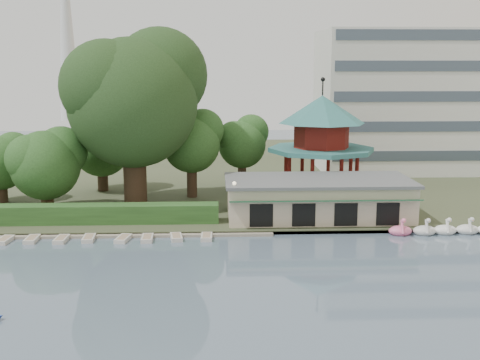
{
  "coord_description": "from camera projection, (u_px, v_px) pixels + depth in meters",
  "views": [
    {
      "loc": [
        -0.27,
        -36.57,
        15.35
      ],
      "look_at": [
        2.0,
        18.0,
        5.0
      ],
      "focal_mm": 45.0,
      "sensor_mm": 36.0,
      "label": 1
    }
  ],
  "objects": [
    {
      "name": "embankment",
      "position": [
        219.0,
        233.0,
        55.72
      ],
      "size": [
        220.0,
        0.6,
        0.3
      ],
      "primitive_type": "cube",
      "color": "gray",
      "rests_on": "ground"
    },
    {
      "name": "boathouse",
      "position": [
        318.0,
        198.0,
        60.31
      ],
      "size": [
        18.6,
        9.39,
        3.9
      ],
      "color": "beige",
      "rests_on": "shore"
    },
    {
      "name": "moored_rowboats",
      "position": [
        62.0,
        239.0,
        53.69
      ],
      "size": [
        26.77,
        2.75,
        0.36
      ],
      "color": "beige",
      "rests_on": "ground"
    },
    {
      "name": "dock",
      "position": [
        88.0,
        235.0,
        55.14
      ],
      "size": [
        34.0,
        1.6,
        0.24
      ],
      "primitive_type": "cube",
      "color": "gray",
      "rests_on": "ground"
    },
    {
      "name": "ground_plane",
      "position": [
        221.0,
        308.0,
        38.77
      ],
      "size": [
        220.0,
        220.0,
        0.0
      ],
      "primitive_type": "plane",
      "color": "slate",
      "rests_on": "ground"
    },
    {
      "name": "small_trees",
      "position": [
        96.0,
        150.0,
        67.74
      ],
      "size": [
        39.14,
        17.3,
        10.16
      ],
      "color": "#3A281C",
      "rests_on": "shore"
    },
    {
      "name": "big_tree",
      "position": [
        134.0,
        94.0,
        63.79
      ],
      "size": [
        15.21,
        14.17,
        19.2
      ],
      "color": "#3A281C",
      "rests_on": "shore"
    },
    {
      "name": "lamp_post",
      "position": [
        234.0,
        195.0,
        56.86
      ],
      "size": [
        0.36,
        0.36,
        4.28
      ],
      "color": "black",
      "rests_on": "shore"
    },
    {
      "name": "hedge",
      "position": [
        63.0,
        214.0,
        58.04
      ],
      "size": [
        30.0,
        2.0,
        1.8
      ],
      "primitive_type": "cube",
      "color": "#2E5824",
      "rests_on": "shore"
    },
    {
      "name": "office_building",
      "position": [
        444.0,
        106.0,
        86.39
      ],
      "size": [
        38.0,
        18.0,
        20.0
      ],
      "color": "silver",
      "rests_on": "shore"
    },
    {
      "name": "pavilion",
      "position": [
        321.0,
        136.0,
        69.28
      ],
      "size": [
        12.4,
        12.4,
        13.5
      ],
      "color": "beige",
      "rests_on": "shore"
    },
    {
      "name": "shore",
      "position": [
        217.0,
        169.0,
        89.78
      ],
      "size": [
        220.0,
        70.0,
        0.4
      ],
      "primitive_type": "cube",
      "color": "#424930",
      "rests_on": "ground"
    }
  ]
}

